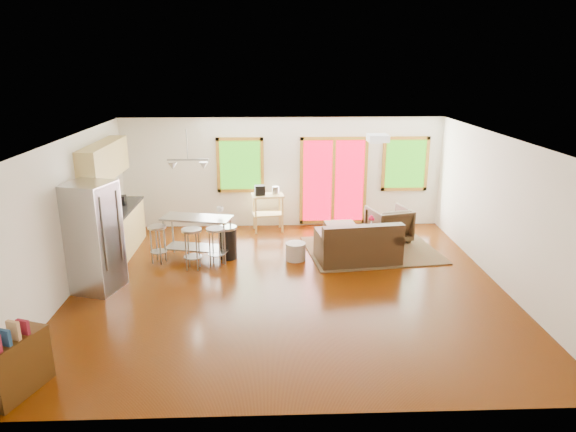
{
  "coord_description": "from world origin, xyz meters",
  "views": [
    {
      "loc": [
        -0.33,
        -8.39,
        3.83
      ],
      "look_at": [
        0.0,
        0.3,
        1.2
      ],
      "focal_mm": 32.0,
      "sensor_mm": 36.0,
      "label": 1
    }
  ],
  "objects_px": {
    "refrigerator": "(93,237)",
    "island": "(197,230)",
    "rug": "(371,250)",
    "ottoman": "(341,233)",
    "kitchen_cart": "(267,200)",
    "armchair": "(389,223)",
    "coffee_table": "(372,233)",
    "loveseat": "(358,246)"
  },
  "relations": [
    {
      "from": "loveseat",
      "to": "armchair",
      "type": "height_order",
      "value": "same"
    },
    {
      "from": "rug",
      "to": "ottoman",
      "type": "relative_size",
      "value": 4.13
    },
    {
      "from": "rug",
      "to": "coffee_table",
      "type": "relative_size",
      "value": 2.72
    },
    {
      "from": "armchair",
      "to": "kitchen_cart",
      "type": "relative_size",
      "value": 0.77
    },
    {
      "from": "loveseat",
      "to": "armchair",
      "type": "xyz_separation_m",
      "value": [
        0.88,
        1.21,
        0.09
      ]
    },
    {
      "from": "loveseat",
      "to": "island",
      "type": "relative_size",
      "value": 1.16
    },
    {
      "from": "armchair",
      "to": "kitchen_cart",
      "type": "distance_m",
      "value": 2.82
    },
    {
      "from": "rug",
      "to": "kitchen_cart",
      "type": "bearing_deg",
      "value": 147.09
    },
    {
      "from": "coffee_table",
      "to": "refrigerator",
      "type": "relative_size",
      "value": 0.51
    },
    {
      "from": "island",
      "to": "kitchen_cart",
      "type": "bearing_deg",
      "value": 51.0
    },
    {
      "from": "refrigerator",
      "to": "island",
      "type": "xyz_separation_m",
      "value": [
        1.57,
        1.4,
        -0.35
      ]
    },
    {
      "from": "coffee_table",
      "to": "loveseat",
      "type": "bearing_deg",
      "value": -117.84
    },
    {
      "from": "rug",
      "to": "kitchen_cart",
      "type": "relative_size",
      "value": 2.42
    },
    {
      "from": "rug",
      "to": "kitchen_cart",
      "type": "height_order",
      "value": "kitchen_cart"
    },
    {
      "from": "armchair",
      "to": "island",
      "type": "distance_m",
      "value": 4.17
    },
    {
      "from": "kitchen_cart",
      "to": "island",
      "type": "bearing_deg",
      "value": -129.0
    },
    {
      "from": "kitchen_cart",
      "to": "coffee_table",
      "type": "bearing_deg",
      "value": -28.3
    },
    {
      "from": "rug",
      "to": "armchair",
      "type": "xyz_separation_m",
      "value": [
        0.49,
        0.61,
        0.41
      ]
    },
    {
      "from": "ottoman",
      "to": "kitchen_cart",
      "type": "xyz_separation_m",
      "value": [
        -1.61,
        0.9,
        0.54
      ]
    },
    {
      "from": "kitchen_cart",
      "to": "ottoman",
      "type": "bearing_deg",
      "value": -29.25
    },
    {
      "from": "loveseat",
      "to": "armchair",
      "type": "distance_m",
      "value": 1.5
    },
    {
      "from": "armchair",
      "to": "loveseat",
      "type": "bearing_deg",
      "value": 38.87
    },
    {
      "from": "coffee_table",
      "to": "refrigerator",
      "type": "bearing_deg",
      "value": -159.82
    },
    {
      "from": "loveseat",
      "to": "kitchen_cart",
      "type": "distance_m",
      "value": 2.74
    },
    {
      "from": "refrigerator",
      "to": "coffee_table",
      "type": "bearing_deg",
      "value": 37.04
    },
    {
      "from": "armchair",
      "to": "ottoman",
      "type": "bearing_deg",
      "value": -10.35
    },
    {
      "from": "loveseat",
      "to": "armchair",
      "type": "relative_size",
      "value": 2.0
    },
    {
      "from": "loveseat",
      "to": "refrigerator",
      "type": "height_order",
      "value": "refrigerator"
    },
    {
      "from": "refrigerator",
      "to": "island",
      "type": "distance_m",
      "value": 2.13
    },
    {
      "from": "loveseat",
      "to": "coffee_table",
      "type": "height_order",
      "value": "loveseat"
    },
    {
      "from": "refrigerator",
      "to": "loveseat",
      "type": "bearing_deg",
      "value": 29.74
    },
    {
      "from": "coffee_table",
      "to": "armchair",
      "type": "relative_size",
      "value": 1.16
    },
    {
      "from": "coffee_table",
      "to": "island",
      "type": "xyz_separation_m",
      "value": [
        -3.62,
        -0.51,
        0.29
      ]
    },
    {
      "from": "kitchen_cart",
      "to": "refrigerator",
      "type": "bearing_deg",
      "value": -133.53
    },
    {
      "from": "coffee_table",
      "to": "island",
      "type": "height_order",
      "value": "island"
    },
    {
      "from": "loveseat",
      "to": "ottoman",
      "type": "height_order",
      "value": "loveseat"
    },
    {
      "from": "armchair",
      "to": "coffee_table",
      "type": "bearing_deg",
      "value": 25.97
    },
    {
      "from": "rug",
      "to": "refrigerator",
      "type": "distance_m",
      "value": 5.5
    },
    {
      "from": "loveseat",
      "to": "kitchen_cart",
      "type": "xyz_separation_m",
      "value": [
        -1.8,
        2.02,
        0.42
      ]
    },
    {
      "from": "rug",
      "to": "ottoman",
      "type": "bearing_deg",
      "value": 138.43
    },
    {
      "from": "loveseat",
      "to": "island",
      "type": "height_order",
      "value": "island"
    },
    {
      "from": "ottoman",
      "to": "kitchen_cart",
      "type": "height_order",
      "value": "kitchen_cart"
    }
  ]
}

